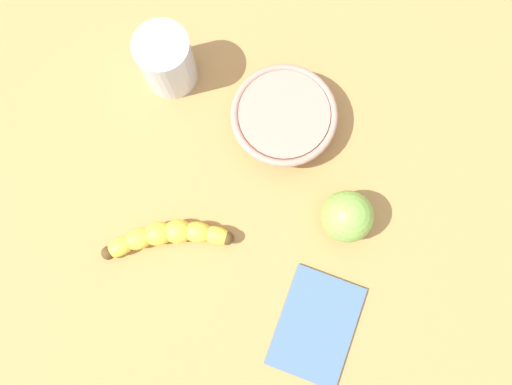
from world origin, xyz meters
TOP-DOWN VIEW (x-y plane):
  - wooden_tabletop at (0.00, 0.00)cm, footprint 120.00×120.00cm
  - banana at (-12.17, 8.71)cm, footprint 8.93×19.47cm
  - smoothie_glass at (13.77, 14.93)cm, footprint 8.45×8.45cm
  - ceramic_bowl at (9.51, -4.47)cm, footprint 16.51×16.51cm
  - green_apple_fruit at (-3.77, -16.76)cm, footprint 7.80×7.80cm
  - folded_napkin at (-20.37, -15.81)cm, footprint 16.84×13.03cm

SIDE VIEW (x-z plane):
  - wooden_tabletop at x=0.00cm, z-range 0.00..3.00cm
  - folded_napkin at x=-20.37cm, z-range 3.00..3.60cm
  - banana at x=-12.17cm, z-range 3.00..6.61cm
  - ceramic_bowl at x=9.51cm, z-range 3.46..8.25cm
  - green_apple_fruit at x=-3.77cm, z-range 3.00..10.80cm
  - smoothie_glass at x=13.77cm, z-range 2.68..13.08cm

